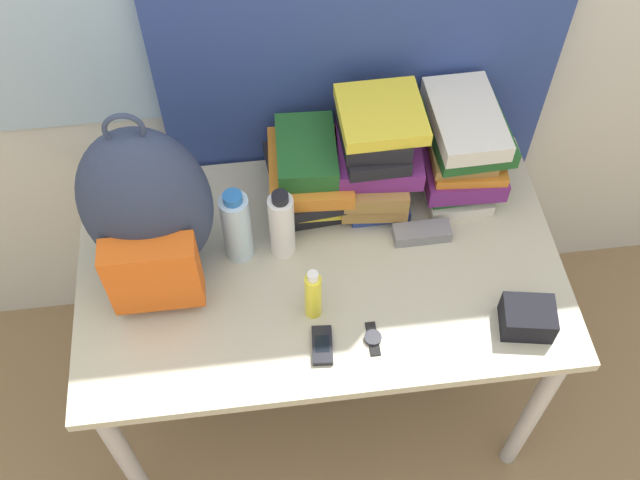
{
  "coord_description": "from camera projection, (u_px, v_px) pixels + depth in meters",
  "views": [
    {
      "loc": [
        -0.13,
        -0.7,
        2.35
      ],
      "look_at": [
        0.0,
        0.37,
        0.85
      ],
      "focal_mm": 42.0,
      "sensor_mm": 36.0,
      "label": 1
    }
  ],
  "objects": [
    {
      "name": "book_stack_center",
      "position": [
        375.0,
        154.0,
        1.94
      ],
      "size": [
        0.23,
        0.29,
        0.32
      ],
      "color": "navy",
      "rests_on": "desk"
    },
    {
      "name": "sunscreen_bottle",
      "position": [
        313.0,
        295.0,
        1.78
      ],
      "size": [
        0.04,
        0.04,
        0.17
      ],
      "color": "yellow",
      "rests_on": "desk"
    },
    {
      "name": "water_bottle",
      "position": [
        237.0,
        227.0,
        1.86
      ],
      "size": [
        0.07,
        0.07,
        0.24
      ],
      "color": "silver",
      "rests_on": "desk"
    },
    {
      "name": "sunglasses_case",
      "position": [
        422.0,
        233.0,
        1.97
      ],
      "size": [
        0.15,
        0.06,
        0.04
      ],
      "color": "gray",
      "rests_on": "desk"
    },
    {
      "name": "cell_phone",
      "position": [
        322.0,
        345.0,
        1.78
      ],
      "size": [
        0.06,
        0.1,
        0.02
      ],
      "color": "black",
      "rests_on": "desk"
    },
    {
      "name": "backpack",
      "position": [
        147.0,
        212.0,
        1.74
      ],
      "size": [
        0.31,
        0.28,
        0.53
      ],
      "color": "#2D3851",
      "rests_on": "desk"
    },
    {
      "name": "sports_bottle",
      "position": [
        282.0,
        225.0,
        1.87
      ],
      "size": [
        0.06,
        0.06,
        0.22
      ],
      "color": "white",
      "rests_on": "desk"
    },
    {
      "name": "book_stack_right",
      "position": [
        461.0,
        149.0,
        1.98
      ],
      "size": [
        0.22,
        0.28,
        0.28
      ],
      "color": "silver",
      "rests_on": "desk"
    },
    {
      "name": "camera_pouch",
      "position": [
        528.0,
        318.0,
        1.79
      ],
      "size": [
        0.14,
        0.12,
        0.07
      ],
      "color": "black",
      "rests_on": "desk"
    },
    {
      "name": "wristwatch",
      "position": [
        373.0,
        338.0,
        1.8
      ],
      "size": [
        0.04,
        0.09,
        0.01
      ],
      "color": "black",
      "rests_on": "desk"
    },
    {
      "name": "desk",
      "position": [
        320.0,
        282.0,
        2.01
      ],
      "size": [
        1.24,
        0.74,
        0.75
      ],
      "color": "#B7B299",
      "rests_on": "ground_plane"
    },
    {
      "name": "book_stack_left",
      "position": [
        308.0,
        172.0,
        1.98
      ],
      "size": [
        0.23,
        0.28,
        0.21
      ],
      "color": "black",
      "rests_on": "desk"
    }
  ]
}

